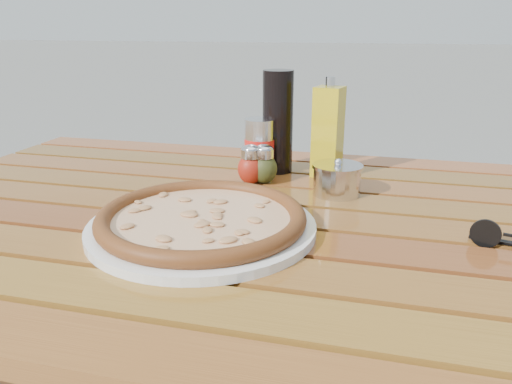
% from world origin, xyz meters
% --- Properties ---
extents(table, '(1.40, 0.90, 0.75)m').
position_xyz_m(table, '(0.00, -0.00, 0.67)').
color(table, '#3B1C0D').
rests_on(table, ground).
extents(plate, '(0.38, 0.38, 0.01)m').
position_xyz_m(plate, '(-0.06, -0.10, 0.76)').
color(plate, silver).
rests_on(plate, table).
extents(pizza, '(0.34, 0.34, 0.03)m').
position_xyz_m(pizza, '(-0.06, -0.10, 0.77)').
color(pizza, beige).
rests_on(pizza, plate).
extents(pepper_shaker, '(0.06, 0.06, 0.08)m').
position_xyz_m(pepper_shaker, '(-0.05, 0.16, 0.79)').
color(pepper_shaker, '#A72313').
rests_on(pepper_shaker, table).
extents(oregano_shaker, '(0.07, 0.07, 0.08)m').
position_xyz_m(oregano_shaker, '(-0.02, 0.17, 0.79)').
color(oregano_shaker, '#3D411A').
rests_on(oregano_shaker, table).
extents(dark_bottle, '(0.08, 0.08, 0.22)m').
position_xyz_m(dark_bottle, '(-0.01, 0.26, 0.86)').
color(dark_bottle, black).
rests_on(dark_bottle, table).
extents(soda_can, '(0.09, 0.09, 0.12)m').
position_xyz_m(soda_can, '(-0.05, 0.23, 0.81)').
color(soda_can, silver).
rests_on(soda_can, table).
extents(olive_oil_cruet, '(0.07, 0.07, 0.21)m').
position_xyz_m(olive_oil_cruet, '(0.10, 0.25, 0.85)').
color(olive_oil_cruet, '#B7A213').
rests_on(olive_oil_cruet, table).
extents(parmesan_tin, '(0.13, 0.13, 0.07)m').
position_xyz_m(parmesan_tin, '(0.13, 0.13, 0.78)').
color(parmesan_tin, silver).
rests_on(parmesan_tin, table).
extents(sunglasses, '(0.11, 0.04, 0.04)m').
position_xyz_m(sunglasses, '(0.40, -0.05, 0.77)').
color(sunglasses, black).
rests_on(sunglasses, table).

